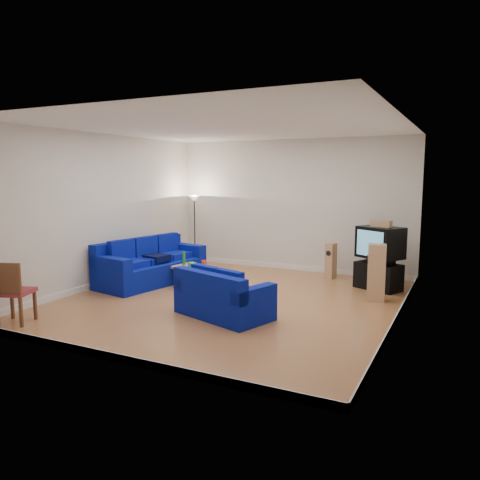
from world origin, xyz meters
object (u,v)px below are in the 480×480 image
at_px(sofa_three_seat, 150,267).
at_px(tv_stand, 378,276).
at_px(coffee_table, 192,269).
at_px(television, 380,242).
at_px(sofa_loveseat, 222,299).

height_order(sofa_three_seat, tv_stand, sofa_three_seat).
distance_m(coffee_table, television, 3.92).
xyz_separation_m(tv_stand, television, (0.01, 0.01, 0.70)).
height_order(coffee_table, television, television).
height_order(tv_stand, television, television).
bearing_deg(tv_stand, sofa_loveseat, -97.34).
bearing_deg(sofa_loveseat, tv_stand, 75.07).
distance_m(sofa_three_seat, sofa_loveseat, 2.99).
distance_m(sofa_loveseat, coffee_table, 2.21).
xyz_separation_m(sofa_loveseat, tv_stand, (2.00, 3.09, -0.02)).
relative_size(coffee_table, television, 1.29).
bearing_deg(television, sofa_loveseat, -91.87).
relative_size(sofa_three_seat, coffee_table, 1.96).
xyz_separation_m(coffee_table, tv_stand, (3.55, 1.52, -0.10)).
distance_m(tv_stand, television, 0.70).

